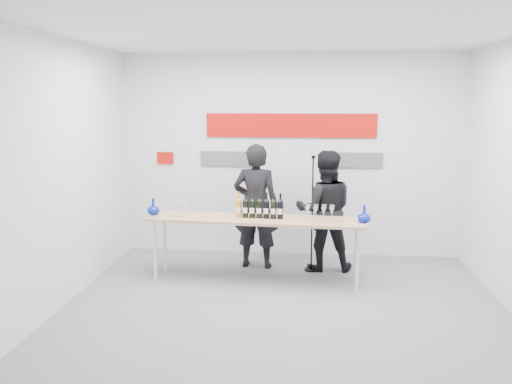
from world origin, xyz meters
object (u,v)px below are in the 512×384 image
presenter_left (256,206)px  mic_stand (312,236)px  tasting_table (255,223)px  presenter_right (324,211)px

presenter_left → mic_stand: size_ratio=1.09×
tasting_table → presenter_left: size_ratio=1.61×
presenter_left → mic_stand: bearing=177.8°
tasting_table → presenter_right: presenter_right is taller
tasting_table → mic_stand: 0.90m
presenter_right → mic_stand: size_ratio=1.03×
presenter_left → presenter_right: presenter_left is taller
presenter_left → mic_stand: (0.77, -0.10, -0.38)m
mic_stand → tasting_table: bearing=-142.7°
presenter_right → presenter_left: bearing=-2.1°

